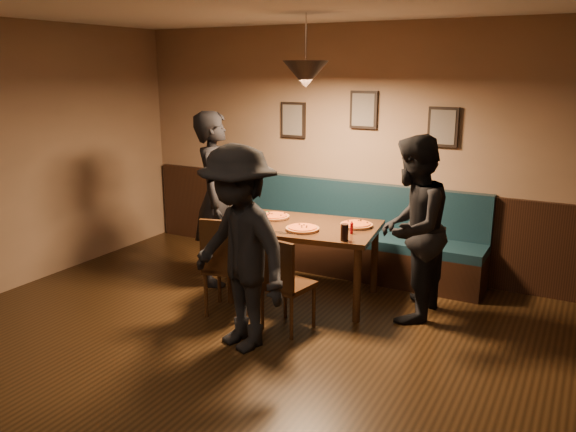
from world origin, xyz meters
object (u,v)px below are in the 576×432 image
object	(u,v)px
diner_left	(217,199)
diner_front	(239,249)
tabasco_bottle	(352,227)
soda_glass	(344,232)
booth_bench	(351,231)
chair_near_left	(230,264)
chair_near_right	(288,283)
diner_right	(412,229)
dining_table	(304,262)

from	to	relation	value
diner_left	diner_front	world-z (taller)	diner_left
tabasco_bottle	soda_glass	bearing A→B (deg)	-83.60
booth_bench	chair_near_left	xyz separation A→B (m)	(-0.60, -1.58, -0.02)
diner_front	diner_left	bearing A→B (deg)	152.23
diner_left	soda_glass	distance (m)	1.64
chair_near_right	tabasco_bottle	world-z (taller)	tabasco_bottle
booth_bench	soda_glass	distance (m)	1.35
chair_near_right	diner_front	distance (m)	0.68
diner_right	diner_front	world-z (taller)	diner_right
diner_left	chair_near_left	bearing A→B (deg)	-158.92
dining_table	chair_near_right	xyz separation A→B (m)	(0.20, -0.72, 0.05)
booth_bench	dining_table	size ratio (longest dim) A/B	2.07
soda_glass	tabasco_bottle	size ratio (longest dim) A/B	1.19
diner_right	soda_glass	distance (m)	0.63
chair_near_right	soda_glass	distance (m)	0.69
chair_near_left	booth_bench	bearing A→B (deg)	54.18
dining_table	diner_right	distance (m)	1.18
booth_bench	tabasco_bottle	bearing A→B (deg)	-68.04
chair_near_right	diner_front	xyz separation A→B (m)	(-0.20, -0.49, 0.42)
diner_front	dining_table	bearing A→B (deg)	110.56
tabasco_bottle	diner_front	bearing A→B (deg)	-115.06
diner_left	diner_front	distance (m)	1.58
booth_bench	chair_near_right	size ratio (longest dim) A/B	3.41
booth_bench	dining_table	bearing A→B (deg)	-98.03
diner_left	diner_right	bearing A→B (deg)	-109.58
chair_near_left	diner_front	distance (m)	0.82
diner_left	dining_table	bearing A→B (deg)	-110.44
soda_glass	tabasco_bottle	bearing A→B (deg)	96.40
dining_table	chair_near_right	distance (m)	0.75
chair_near_right	diner_right	world-z (taller)	diner_right
soda_glass	diner_front	bearing A→B (deg)	-121.78
chair_near_right	diner_front	size ratio (longest dim) A/B	0.51
chair_near_right	soda_glass	xyz separation A→B (m)	(0.36, 0.41, 0.41)
chair_near_left	tabasco_bottle	distance (m)	1.22
dining_table	tabasco_bottle	size ratio (longest dim) A/B	11.21
diner_front	tabasco_bottle	distance (m)	1.26
dining_table	diner_front	distance (m)	1.30
booth_bench	dining_table	xyz separation A→B (m)	(-0.13, -0.93, -0.11)
chair_near_right	diner_left	bearing A→B (deg)	160.81
diner_right	diner_front	xyz separation A→B (m)	(-1.08, -1.26, -0.00)
dining_table	diner_right	xyz separation A→B (m)	(1.08, 0.06, 0.48)
booth_bench	diner_left	xyz separation A→B (m)	(-1.18, -0.96, 0.44)
diner_right	diner_left	bearing A→B (deg)	-87.85
diner_right	soda_glass	world-z (taller)	diner_right
dining_table	tabasco_bottle	world-z (taller)	tabasco_bottle
booth_bench	chair_near_right	xyz separation A→B (m)	(0.07, -1.65, -0.06)
diner_right	diner_front	bearing A→B (deg)	-40.57
diner_front	soda_glass	world-z (taller)	diner_front
booth_bench	diner_left	bearing A→B (deg)	-141.04
diner_left	diner_right	world-z (taller)	diner_left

